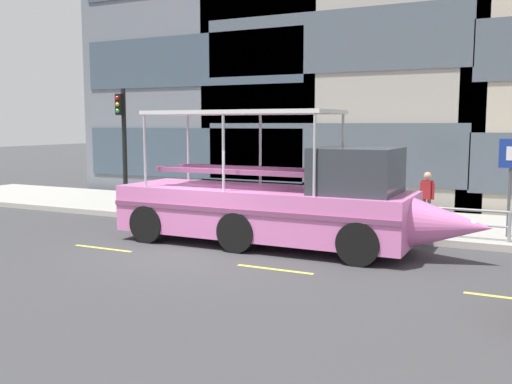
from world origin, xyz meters
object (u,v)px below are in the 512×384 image
at_px(pedestrian_near_bow, 427,193).
at_px(traffic_light_pole, 123,137).
at_px(parking_sign, 510,171).
at_px(leaned_bicycle, 160,200).
at_px(duck_tour_boat, 283,204).

bearing_deg(pedestrian_near_bow, traffic_light_pole, -173.13).
height_order(parking_sign, leaned_bicycle, parking_sign).
bearing_deg(traffic_light_pole, duck_tour_boat, -19.61).
xyz_separation_m(parking_sign, pedestrian_near_bow, (-2.23, 0.81, -0.80)).
height_order(traffic_light_pole, duck_tour_boat, traffic_light_pole).
relative_size(leaned_bicycle, pedestrian_near_bow, 1.10).
relative_size(traffic_light_pole, leaned_bicycle, 2.40).
xyz_separation_m(traffic_light_pole, leaned_bicycle, (1.37, 0.21, -2.16)).
relative_size(traffic_light_pole, duck_tour_boat, 0.44).
bearing_deg(parking_sign, pedestrian_near_bow, 160.07).
height_order(leaned_bicycle, duck_tour_boat, duck_tour_boat).
distance_m(parking_sign, pedestrian_near_bow, 2.50).
xyz_separation_m(leaned_bicycle, duck_tour_boat, (5.81, -2.77, 0.56)).
bearing_deg(parking_sign, duck_tour_boat, -150.18).
bearing_deg(traffic_light_pole, parking_sign, 1.91).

